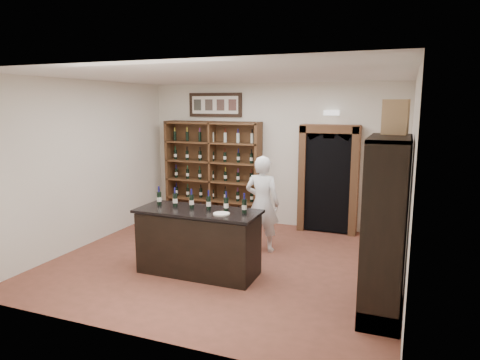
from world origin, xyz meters
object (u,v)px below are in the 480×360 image
(tasting_counter, at_px, (198,242))
(side_cabinet, at_px, (386,255))
(counter_bottle_0, at_px, (159,198))
(shopkeeper, at_px, (262,204))
(wine_crate, at_px, (395,117))
(wine_shelf, at_px, (213,171))

(tasting_counter, distance_m, side_cabinet, 2.75)
(counter_bottle_0, distance_m, shopkeeper, 1.83)
(side_cabinet, distance_m, wine_crate, 1.69)
(tasting_counter, bearing_deg, shopkeeper, 66.93)
(counter_bottle_0, height_order, side_cabinet, side_cabinet)
(counter_bottle_0, bearing_deg, tasting_counter, -6.17)
(counter_bottle_0, relative_size, wine_crate, 0.70)
(side_cabinet, bearing_deg, counter_bottle_0, 173.74)
(side_cabinet, height_order, wine_crate, wine_crate)
(tasting_counter, relative_size, shopkeeper, 1.11)
(tasting_counter, height_order, side_cabinet, side_cabinet)
(wine_shelf, bearing_deg, shopkeeper, -43.37)
(side_cabinet, distance_m, shopkeeper, 2.71)
(shopkeeper, distance_m, wine_crate, 2.97)
(wine_crate, bearing_deg, wine_shelf, 153.68)
(side_cabinet, relative_size, shopkeeper, 1.30)
(counter_bottle_0, relative_size, shopkeeper, 0.18)
(tasting_counter, distance_m, wine_crate, 3.33)
(wine_shelf, xyz_separation_m, tasting_counter, (1.10, -2.93, -0.61))
(tasting_counter, height_order, counter_bottle_0, counter_bottle_0)
(wine_shelf, distance_m, counter_bottle_0, 2.88)
(tasting_counter, bearing_deg, counter_bottle_0, 173.83)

